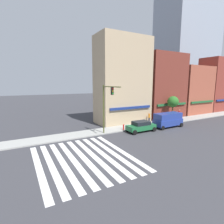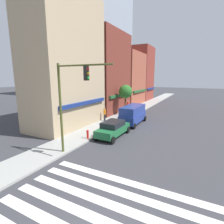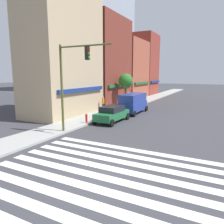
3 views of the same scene
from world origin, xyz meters
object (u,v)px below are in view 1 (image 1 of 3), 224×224
at_px(pedestrian_orange_vest, 149,117).
at_px(street_tree, 173,102).
at_px(traffic_signal, 107,102).
at_px(fire_hydrant, 124,127).
at_px(van_blue, 168,119).
at_px(pedestrian_red_jacket, 179,114).
at_px(sedan_green, 141,126).

distance_m(pedestrian_orange_vest, street_tree, 5.55).
relative_size(traffic_signal, pedestrian_orange_vest, 3.90).
xyz_separation_m(pedestrian_orange_vest, fire_hydrant, (-6.81, -2.05, -0.46)).
bearing_deg(van_blue, pedestrian_orange_vest, 99.46).
distance_m(traffic_signal, pedestrian_red_jacket, 18.39).
xyz_separation_m(van_blue, fire_hydrant, (-7.50, 1.70, -0.67)).
relative_size(traffic_signal, van_blue, 1.37).
relative_size(van_blue, fire_hydrant, 5.98).
height_order(pedestrian_orange_vest, street_tree, street_tree).
relative_size(pedestrian_orange_vest, street_tree, 0.38).
height_order(traffic_signal, pedestrian_red_jacket, traffic_signal).
xyz_separation_m(van_blue, street_tree, (4.11, 2.80, 2.41)).
height_order(van_blue, fire_hydrant, van_blue).
bearing_deg(pedestrian_orange_vest, van_blue, -56.88).
distance_m(sedan_green, pedestrian_red_jacket, 13.00).
distance_m(pedestrian_red_jacket, street_tree, 3.96).
bearing_deg(traffic_signal, pedestrian_red_jacket, 9.10).
height_order(van_blue, pedestrian_orange_vest, van_blue).
xyz_separation_m(van_blue, pedestrian_orange_vest, (-0.69, 3.75, -0.21)).
bearing_deg(pedestrian_orange_vest, sedan_green, -119.48).
relative_size(pedestrian_red_jacket, pedestrian_orange_vest, 1.00).
relative_size(pedestrian_orange_vest, fire_hydrant, 2.10).
relative_size(traffic_signal, pedestrian_red_jacket, 3.90).
height_order(sedan_green, van_blue, van_blue).
bearing_deg(street_tree, sedan_green, -163.78).
bearing_deg(pedestrian_red_jacket, fire_hydrant, 78.41).
height_order(traffic_signal, pedestrian_orange_vest, traffic_signal).
distance_m(sedan_green, pedestrian_orange_vest, 6.12).
height_order(traffic_signal, street_tree, traffic_signal).
height_order(pedestrian_red_jacket, pedestrian_orange_vest, same).
height_order(traffic_signal, fire_hydrant, traffic_signal).
bearing_deg(fire_hydrant, pedestrian_orange_vest, 16.74).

